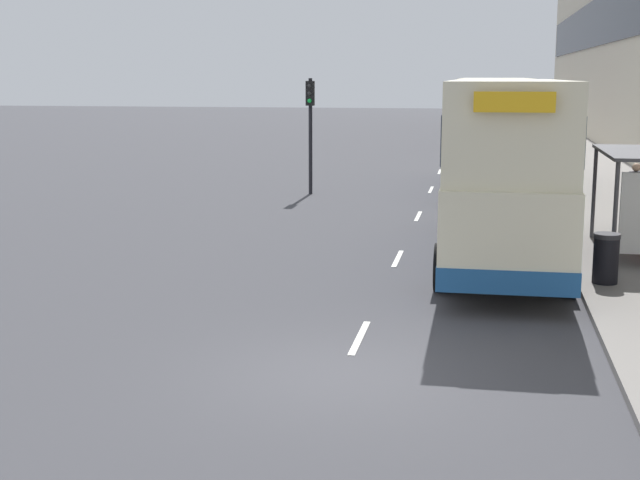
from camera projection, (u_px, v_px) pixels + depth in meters
ground_plane at (341, 376)px, 13.27m from camera, size 220.00×220.00×0.00m
pavement at (566, 155)px, 49.33m from camera, size 5.00×93.00×0.14m
lane_mark_0 at (360, 338)px, 15.17m from camera, size 0.12×2.00×0.01m
lane_mark_1 at (398, 259)px, 21.70m from camera, size 0.12×2.00×0.01m
lane_mark_2 at (418, 216)px, 28.24m from camera, size 0.12×2.00×0.01m
lane_mark_3 at (431, 190)px, 34.78m from camera, size 0.12×2.00×0.01m
lane_mark_4 at (440, 172)px, 41.31m from camera, size 0.12×2.00×0.01m
lane_mark_5 at (446, 158)px, 47.85m from camera, size 0.12×2.00×0.01m
lane_mark_6 at (451, 149)px, 54.38m from camera, size 0.12×2.00×0.01m
lane_mark_7 at (455, 141)px, 60.92m from camera, size 0.12×2.00×0.01m
lane_mark_8 at (458, 134)px, 67.46m from camera, size 0.12×2.00×0.01m
double_decker_bus_near at (504, 166)px, 21.18m from camera, size 2.85×11.26×4.30m
double_decker_bus_ahead at (494, 132)px, 33.71m from camera, size 2.85×11.18×4.30m
car_0 at (496, 134)px, 54.36m from camera, size 1.99×3.84×1.77m
car_1 at (492, 123)px, 67.09m from camera, size 1.95×3.99×1.73m
car_2 at (488, 116)px, 78.46m from camera, size 1.94×4.59×1.82m
pedestrian_2 at (635, 195)px, 25.23m from camera, size 0.36×0.36×1.83m
litter_bin at (606, 258)px, 18.48m from camera, size 0.55×0.55×1.05m
traffic_light_far_kerb at (310, 116)px, 33.03m from camera, size 0.30×0.32×4.30m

